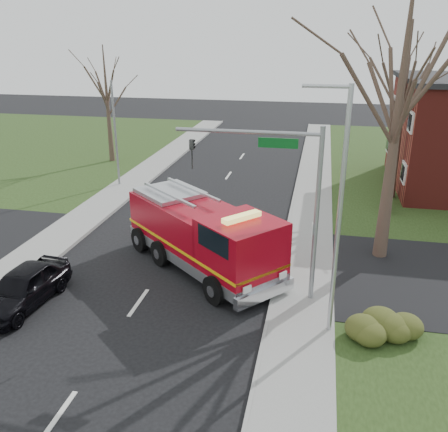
# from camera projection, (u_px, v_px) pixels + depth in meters

# --- Properties ---
(ground) EXTENTS (120.00, 120.00, 0.00)m
(ground) POSITION_uv_depth(u_px,v_px,m) (139.00, 303.00, 18.31)
(ground) COLOR black
(ground) RESTS_ON ground
(sidewalk_right) EXTENTS (2.40, 80.00, 0.15)m
(sidewalk_right) POSITION_uv_depth(u_px,v_px,m) (300.00, 319.00, 17.11)
(sidewalk_right) COLOR gray
(sidewalk_right) RESTS_ON ground
(health_center_sign) EXTENTS (0.12, 2.00, 1.40)m
(health_center_sign) POSITION_uv_depth(u_px,v_px,m) (388.00, 197.00, 27.44)
(health_center_sign) COLOR #4E1412
(health_center_sign) RESTS_ON ground
(hedge_corner) EXTENTS (2.80, 2.00, 0.90)m
(hedge_corner) POSITION_uv_depth(u_px,v_px,m) (386.00, 332.00, 15.49)
(hedge_corner) COLOR #373E16
(hedge_corner) RESTS_ON lawn_right
(bare_tree_near) EXTENTS (6.00, 6.00, 12.00)m
(bare_tree_near) POSITION_uv_depth(u_px,v_px,m) (400.00, 94.00, 19.35)
(bare_tree_near) COLOR #3F2E25
(bare_tree_near) RESTS_ON ground
(bare_tree_far) EXTENTS (5.25, 5.25, 10.50)m
(bare_tree_far) POSITION_uv_depth(u_px,v_px,m) (404.00, 93.00, 27.63)
(bare_tree_far) COLOR #3F2E25
(bare_tree_far) RESTS_ON ground
(bare_tree_left) EXTENTS (4.50, 4.50, 9.00)m
(bare_tree_left) POSITION_uv_depth(u_px,v_px,m) (106.00, 92.00, 36.48)
(bare_tree_left) COLOR #3F2E25
(bare_tree_left) RESTS_ON ground
(traffic_signal_mast) EXTENTS (5.29, 0.18, 6.80)m
(traffic_signal_mast) POSITION_uv_depth(u_px,v_px,m) (282.00, 183.00, 17.01)
(traffic_signal_mast) COLOR gray
(traffic_signal_mast) RESTS_ON ground
(streetlight_pole) EXTENTS (1.48, 0.16, 8.40)m
(streetlight_pole) POSITION_uv_depth(u_px,v_px,m) (338.00, 210.00, 14.87)
(streetlight_pole) COLOR #B7BABF
(streetlight_pole) RESTS_ON ground
(utility_pole_far) EXTENTS (0.14, 0.14, 7.00)m
(utility_pole_far) POSITION_uv_depth(u_px,v_px,m) (115.00, 135.00, 31.13)
(utility_pole_far) COLOR gray
(utility_pole_far) RESTS_ON ground
(fire_engine) EXTENTS (8.01, 7.48, 3.30)m
(fire_engine) POSITION_uv_depth(u_px,v_px,m) (204.00, 237.00, 20.50)
(fire_engine) COLOR maroon
(fire_engine) RESTS_ON ground
(parked_car_maroon) EXTENTS (2.10, 4.51, 1.49)m
(parked_car_maroon) POSITION_uv_depth(u_px,v_px,m) (23.00, 287.00, 17.92)
(parked_car_maroon) COLOR black
(parked_car_maroon) RESTS_ON ground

